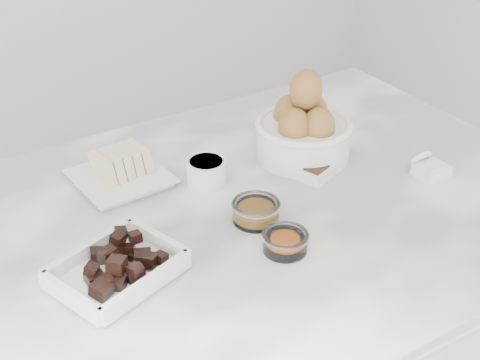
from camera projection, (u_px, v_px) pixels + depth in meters
name	position (u px, v px, depth m)	size (l,w,h in m)	color
marble_slab	(239.00, 220.00, 1.17)	(1.20, 0.80, 0.04)	white
chocolate_dish	(117.00, 267.00, 0.99)	(0.22, 0.19, 0.05)	white
butter_plate	(118.00, 171.00, 1.23)	(0.17, 0.17, 0.07)	white
sugar_ramekin	(206.00, 171.00, 1.23)	(0.08, 0.08, 0.05)	white
egg_bowl	(303.00, 129.00, 1.29)	(0.19, 0.19, 0.18)	white
honey_bowl	(256.00, 211.00, 1.12)	(0.08, 0.08, 0.04)	white
zest_bowl	(285.00, 241.00, 1.05)	(0.08, 0.08, 0.03)	white
vanilla_spoon	(313.00, 170.00, 1.25)	(0.07, 0.09, 0.05)	white
salt_spoon	(429.00, 167.00, 1.26)	(0.06, 0.07, 0.05)	white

